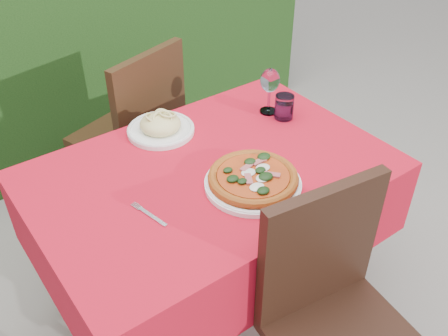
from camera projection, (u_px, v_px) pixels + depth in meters
ground at (214, 302)px, 2.22m from camera, size 60.00×60.00×0.00m
hedge at (44, 4)px, 2.67m from camera, size 3.20×0.55×1.78m
dining_table at (212, 200)px, 1.86m from camera, size 1.26×0.86×0.75m
chair_near at (334, 308)px, 1.54m from camera, size 0.48×0.48×0.94m
chair_far at (137, 128)px, 2.37m from camera, size 0.54×0.54×0.95m
pizza_plate at (253, 179)px, 1.67m from camera, size 0.34×0.34×0.06m
pasta_plate at (161, 126)px, 1.94m from camera, size 0.26×0.26×0.07m
water_glass at (284, 108)px, 2.02m from camera, size 0.08×0.08×0.10m
wine_glass at (270, 82)px, 2.00m from camera, size 0.08×0.08×0.20m
fork at (153, 217)px, 1.56m from camera, size 0.06×0.17×0.00m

